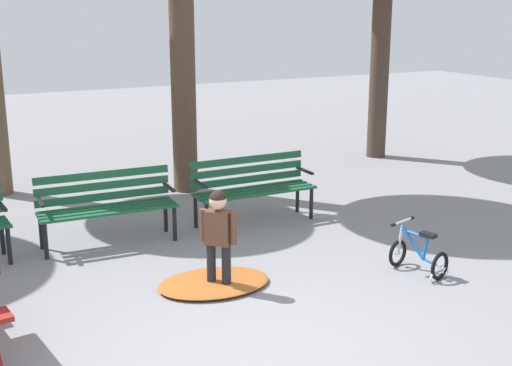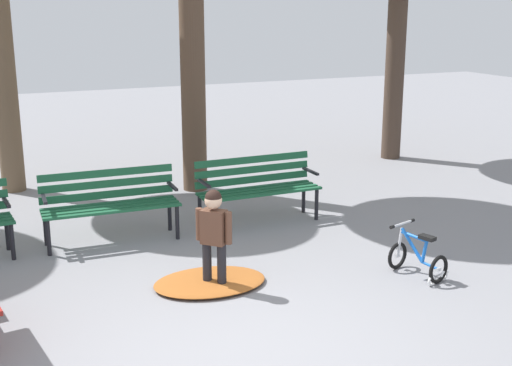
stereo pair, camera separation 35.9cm
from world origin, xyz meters
name	(u,v)px [view 1 (the left image)]	position (x,y,z in m)	size (l,w,h in m)	color
ground	(247,354)	(0.00, 0.00, 0.00)	(36.00, 36.00, 0.00)	gray
park_bench_left	(106,202)	(-0.29, 3.16, 0.51)	(1.62, 0.52, 0.85)	#195133
park_bench_right	(252,184)	(1.60, 3.10, 0.51)	(1.60, 0.46, 0.85)	#195133
child_standing	(218,232)	(0.34, 1.32, 0.60)	(0.29, 0.30, 1.02)	black
kids_bicycle	(419,255)	(2.38, 0.73, 0.20)	(0.49, 0.62, 0.54)	black
leaf_pile	(214,283)	(0.32, 1.40, 0.04)	(1.15, 0.80, 0.07)	#9E5623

